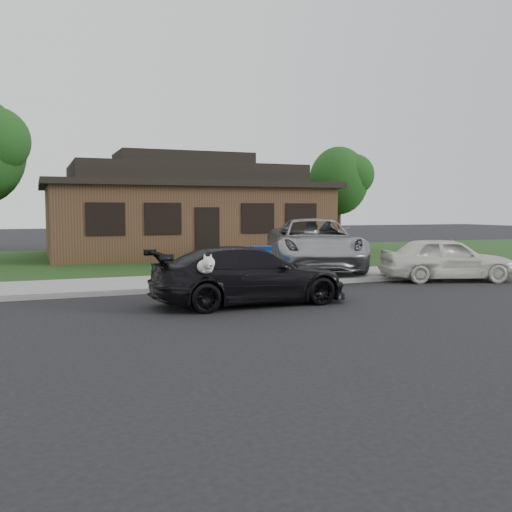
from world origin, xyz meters
name	(u,v)px	position (x,y,z in m)	size (l,w,h in m)	color
ground	(171,318)	(0.00, 0.00, 0.00)	(120.00, 120.00, 0.00)	black
sidewalk	(131,285)	(0.00, 5.00, 0.06)	(60.00, 3.00, 0.12)	gray
curb	(141,292)	(0.00, 3.50, 0.06)	(60.00, 0.12, 0.12)	gray
lawn	(101,261)	(0.00, 13.00, 0.07)	(60.00, 13.00, 0.13)	#193814
driveway	(262,262)	(6.00, 10.00, 0.07)	(4.50, 13.00, 0.14)	gray
sedan	(249,275)	(2.08, 1.02, 0.67)	(4.65, 2.22, 1.34)	black
minivan	(314,244)	(6.44, 6.35, 1.01)	(2.89, 6.26, 1.74)	#9EA0A5
white_compact	(446,259)	(9.24, 2.90, 0.67)	(1.59, 3.96, 1.35)	silver
recycling_bin	(261,263)	(3.70, 4.31, 0.62)	(0.72, 0.72, 0.99)	#0D4696
house	(183,211)	(4.00, 15.00, 2.13)	(12.60, 8.60, 4.65)	#422B1C
tree_1	(342,180)	(12.14, 14.40, 3.71)	(3.15, 3.00, 5.25)	#332114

